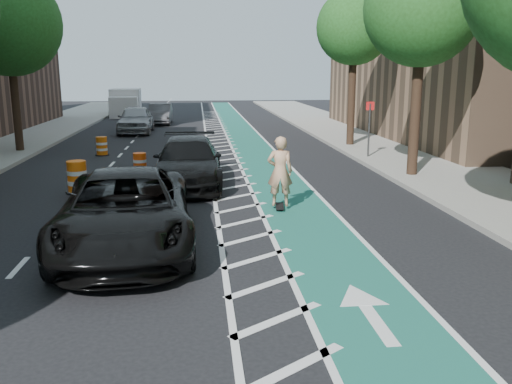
{
  "coord_description": "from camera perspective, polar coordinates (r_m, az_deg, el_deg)",
  "views": [
    {
      "loc": [
        0.36,
        -10.42,
        3.76
      ],
      "look_at": [
        1.61,
        1.35,
        1.1
      ],
      "focal_mm": 38.0,
      "sensor_mm": 36.0,
      "label": 1
    }
  ],
  "objects": [
    {
      "name": "skateboard",
      "position": [
        15.04,
        2.5,
        -1.5
      ],
      "size": [
        0.31,
        0.79,
        0.1
      ],
      "rotation": [
        0.0,
        0.0,
        -0.12
      ],
      "color": "black",
      "rests_on": "ground"
    },
    {
      "name": "skateboarder",
      "position": [
        14.83,
        2.54,
        2.19
      ],
      "size": [
        0.75,
        0.54,
        1.93
      ],
      "primitive_type": "imported",
      "rotation": [
        0.0,
        0.0,
        3.02
      ],
      "color": "tan",
      "rests_on": "skateboard"
    },
    {
      "name": "ground",
      "position": [
        11.09,
        -7.64,
        -7.28
      ],
      "size": [
        120.0,
        120.0,
        0.0
      ],
      "primitive_type": "plane",
      "color": "black",
      "rests_on": "ground"
    },
    {
      "name": "barrel_c",
      "position": [
        25.52,
        -15.92,
        4.62
      ],
      "size": [
        0.62,
        0.62,
        0.84
      ],
      "color": "#DE600B",
      "rests_on": "ground"
    },
    {
      "name": "barrel_a",
      "position": [
        17.81,
        -18.3,
        1.42
      ],
      "size": [
        0.75,
        0.75,
        1.02
      ],
      "color": "orange",
      "rests_on": "ground"
    },
    {
      "name": "suv_near",
      "position": [
        11.92,
        -13.58,
        -1.93
      ],
      "size": [
        3.12,
        6.13,
        1.66
      ],
      "primitive_type": "imported",
      "rotation": [
        0.0,
        0.0,
        0.06
      ],
      "color": "black",
      "rests_on": "ground"
    },
    {
      "name": "buffer_strip",
      "position": [
        20.8,
        -2.85,
        2.25
      ],
      "size": [
        1.4,
        90.0,
        0.01
      ],
      "primitive_type": "cube",
      "color": "silver",
      "rests_on": "ground"
    },
    {
      "name": "suv_far",
      "position": [
        18.17,
        -7.15,
        3.14
      ],
      "size": [
        2.27,
        5.43,
        1.57
      ],
      "primitive_type": "imported",
      "rotation": [
        0.0,
        0.0,
        -0.01
      ],
      "color": "black",
      "rests_on": "ground"
    },
    {
      "name": "tree_l_d",
      "position": [
        27.76,
        -24.35,
        15.75
      ],
      "size": [
        4.2,
        4.2,
        7.9
      ],
      "color": "#382619",
      "rests_on": "ground"
    },
    {
      "name": "car_silver",
      "position": [
        34.3,
        -12.54,
        7.49
      ],
      "size": [
        2.0,
        4.92,
        1.67
      ],
      "primitive_type": "imported",
      "rotation": [
        0.0,
        0.0,
        0.0
      ],
      "color": "#9C9DA1",
      "rests_on": "ground"
    },
    {
      "name": "sidewalk_right",
      "position": [
        22.68,
        17.8,
        2.71
      ],
      "size": [
        5.0,
        90.0,
        0.15
      ],
      "primitive_type": "cube",
      "color": "gray",
      "rests_on": "ground"
    },
    {
      "name": "bike_lane",
      "position": [
        20.93,
        1.26,
        2.34
      ],
      "size": [
        2.0,
        90.0,
        0.01
      ],
      "primitive_type": "cube",
      "color": "#1B6151",
      "rests_on": "ground"
    },
    {
      "name": "tree_r_c",
      "position": [
        20.01,
        16.93,
        17.92
      ],
      "size": [
        4.2,
        4.2,
        7.9
      ],
      "color": "#382619",
      "rests_on": "ground"
    },
    {
      "name": "curb_right",
      "position": [
        21.8,
        11.89,
        2.68
      ],
      "size": [
        0.12,
        90.0,
        0.16
      ],
      "primitive_type": "cube",
      "color": "gray",
      "rests_on": "ground"
    },
    {
      "name": "sign_post",
      "position": [
        23.69,
        11.82,
        6.57
      ],
      "size": [
        0.35,
        0.08,
        2.47
      ],
      "color": "#4C4C4C",
      "rests_on": "ground"
    },
    {
      "name": "barrel_b",
      "position": [
        20.32,
        -12.12,
        2.83
      ],
      "size": [
        0.6,
        0.6,
        0.82
      ],
      "color": "#FF510D",
      "rests_on": "ground"
    },
    {
      "name": "box_truck",
      "position": [
        47.59,
        -13.58,
        9.04
      ],
      "size": [
        2.68,
        5.5,
        2.24
      ],
      "rotation": [
        0.0,
        0.0,
        0.06
      ],
      "color": "silver",
      "rests_on": "ground"
    },
    {
      "name": "tree_r_d",
      "position": [
        27.55,
        10.25,
        16.67
      ],
      "size": [
        4.2,
        4.2,
        7.9
      ],
      "color": "#382619",
      "rests_on": "ground"
    },
    {
      "name": "car_grey",
      "position": [
        39.74,
        -10.04,
        8.1
      ],
      "size": [
        1.56,
        4.38,
        1.44
      ],
      "primitive_type": "imported",
      "rotation": [
        0.0,
        0.0,
        -0.01
      ],
      "color": "#525256",
      "rests_on": "ground"
    }
  ]
}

